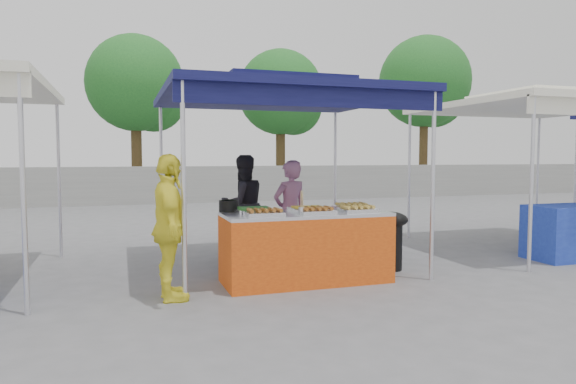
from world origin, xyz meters
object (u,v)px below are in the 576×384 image
object	(u,v)px
helper_man	(243,205)
customer_person	(169,228)
vendor_table	(306,247)
cooking_pot	(229,206)
wok_burner	(390,235)
vendor_woman	(290,213)

from	to	relation	value
helper_man	customer_person	world-z (taller)	customer_person
customer_person	vendor_table	bearing A→B (deg)	-80.41
customer_person	cooking_pot	bearing A→B (deg)	-49.78
wok_burner	vendor_woman	bearing A→B (deg)	151.23
customer_person	wok_burner	bearing A→B (deg)	-79.77
cooking_pot	wok_burner	size ratio (longest dim) A/B	0.30
vendor_table	customer_person	bearing A→B (deg)	-169.49
vendor_table	cooking_pot	size ratio (longest dim) A/B	8.30
vendor_table	cooking_pot	bearing A→B (deg)	156.91
wok_burner	helper_man	size ratio (longest dim) A/B	0.51
vendor_woman	cooking_pot	bearing A→B (deg)	16.30
wok_burner	customer_person	distance (m)	3.02
cooking_pot	wok_burner	distance (m)	2.22
cooking_pot	customer_person	distance (m)	1.04
cooking_pot	wok_burner	xyz separation A→B (m)	(2.17, -0.09, -0.45)
cooking_pot	helper_man	xyz separation A→B (m)	(0.54, 1.59, -0.15)
vendor_woman	wok_burner	bearing A→B (deg)	131.42
cooking_pot	vendor_woman	bearing A→B (deg)	32.65
cooking_pot	helper_man	size ratio (longest dim) A/B	0.16
wok_burner	vendor_table	bearing A→B (deg)	-164.60
cooking_pot	customer_person	bearing A→B (deg)	-138.86
vendor_woman	customer_person	size ratio (longest dim) A/B	0.95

